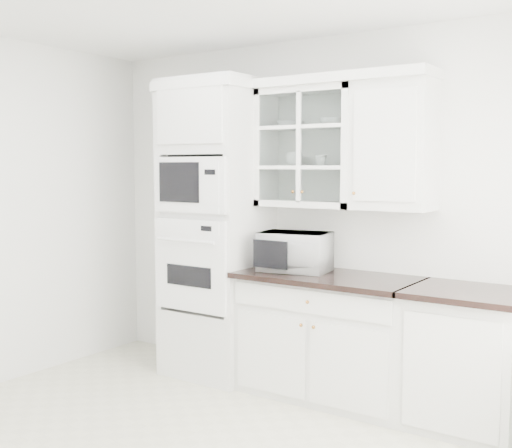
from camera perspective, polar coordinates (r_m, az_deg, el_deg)
The scene contains 12 objects.
room_shell at distance 3.97m, azimuth -3.90°, elevation 6.17°, with size 4.00×3.50×2.70m.
oven_column at distance 5.23m, azimuth -3.59°, elevation -0.43°, with size 0.76×0.68×2.40m.
base_cabinet_run at distance 4.83m, azimuth 6.50°, elevation -9.82°, with size 1.32×0.67×0.92m.
extra_base_cabinet at distance 4.47m, azimuth 18.11°, elevation -11.28°, with size 0.72×0.67×0.92m.
upper_cabinet_glass at distance 4.91m, azimuth 4.82°, elevation 6.79°, with size 0.80×0.33×0.90m.
upper_cabinet_solid at distance 4.62m, azimuth 12.17°, elevation 6.80°, with size 0.55×0.33×0.90m, color silver.
crown_molding at distance 4.98m, azimuth 3.65°, elevation 12.37°, with size 2.14×0.38×0.07m, color white.
countertop_microwave at distance 4.86m, azimuth 3.56°, elevation -2.44°, with size 0.51×0.42×0.29m, color white.
bowl_a at distance 5.03m, azimuth 3.06°, elevation 8.87°, with size 0.20×0.20×0.05m, color white.
bowl_b at distance 4.85m, azimuth 6.76°, elevation 9.01°, with size 0.17×0.17×0.05m, color white.
cup_a at distance 4.97m, azimuth 3.44°, elevation 5.78°, with size 0.13×0.13×0.11m, color white.
cup_b at distance 4.85m, azimuth 5.80°, elevation 5.64°, with size 0.09×0.09×0.08m, color white.
Camera 1 is at (2.46, -2.68, 1.71)m, focal length 45.00 mm.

